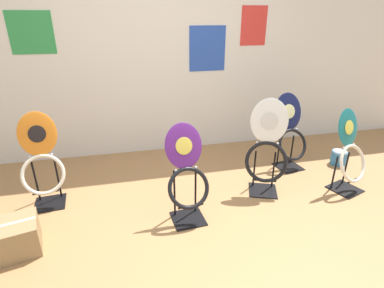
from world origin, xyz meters
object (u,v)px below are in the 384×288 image
Objects in this scene: toilet_seat_display_orange_sun at (42,162)px; paint_can at (339,157)px; toilet_seat_display_teal_sax at (350,155)px; storage_box at (11,238)px; toilet_seat_display_navy_moon at (290,134)px; toilet_seat_display_white_plain at (267,151)px; toilet_seat_display_purple_note at (187,176)px.

paint_can is at bearing 1.43° from toilet_seat_display_orange_sun.
toilet_seat_display_teal_sax is at bearing -122.23° from paint_can.
storage_box is (-3.43, -0.73, 0.03)m from paint_can.
storage_box is (-2.78, -0.83, -0.29)m from toilet_seat_display_navy_moon.
toilet_seat_display_navy_moon reaches higher than paint_can.
toilet_seat_display_white_plain reaches higher than paint_can.
toilet_seat_display_purple_note is 2.14m from paint_can.
toilet_seat_display_navy_moon is 1.56m from toilet_seat_display_purple_note.
storage_box is at bearing -102.41° from toilet_seat_display_orange_sun.
toilet_seat_display_navy_moon is at bearing 117.77° from toilet_seat_display_teal_sax.
toilet_seat_display_orange_sun is 2.99m from toilet_seat_display_teal_sax.
paint_can is at bearing 57.77° from toilet_seat_display_teal_sax.
toilet_seat_display_navy_moon is at bearing 41.02° from toilet_seat_display_white_plain.
toilet_seat_display_teal_sax is 0.67m from paint_can.
toilet_seat_display_white_plain is at bearing -163.21° from paint_can.
toilet_seat_display_white_plain is (2.12, -0.27, 0.02)m from toilet_seat_display_orange_sun.
toilet_seat_display_teal_sax is (1.71, 0.10, -0.03)m from toilet_seat_display_purple_note.
toilet_seat_display_teal_sax is at bearing -62.23° from toilet_seat_display_navy_moon.
toilet_seat_display_orange_sun reaches higher than toilet_seat_display_navy_moon.
toilet_seat_display_teal_sax is 1.84× the size of storage_box.
toilet_seat_display_navy_moon reaches higher than storage_box.
toilet_seat_display_purple_note is at bearing 4.90° from storage_box.
toilet_seat_display_purple_note is at bearing -176.59° from toilet_seat_display_teal_sax.
toilet_seat_display_teal_sax reaches higher than paint_can.
toilet_seat_display_white_plain is 1.27m from paint_can.
storage_box is at bearing -163.37° from toilet_seat_display_navy_moon.
toilet_seat_display_purple_note reaches higher than toilet_seat_display_teal_sax.
paint_can is (2.03, 0.61, -0.33)m from toilet_seat_display_purple_note.
toilet_seat_display_teal_sax is (0.32, -0.61, -0.03)m from toilet_seat_display_navy_moon.
toilet_seat_display_purple_note is 0.90m from toilet_seat_display_white_plain.
toilet_seat_display_navy_moon is at bearing 171.00° from paint_can.
toilet_seat_display_purple_note is at bearing -152.80° from toilet_seat_display_navy_moon.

